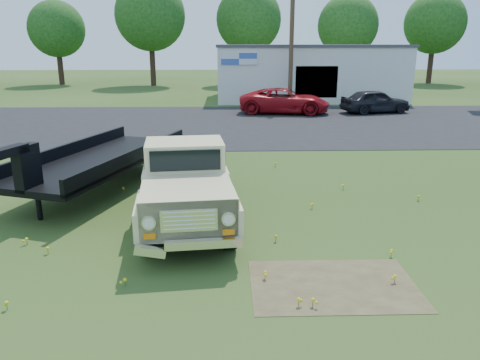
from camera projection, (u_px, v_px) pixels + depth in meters
name	position (u px, v px, depth m)	size (l,w,h in m)	color
ground	(244.00, 225.00, 11.33)	(140.00, 140.00, 0.00)	#264215
asphalt_lot	(234.00, 123.00, 25.72)	(90.00, 14.00, 0.02)	black
dirt_patch_a	(333.00, 285.00, 8.49)	(3.00, 2.00, 0.01)	#4D4129
dirt_patch_b	(176.00, 184.00, 14.63)	(2.20, 1.60, 0.01)	#4D4129
commercial_building	(307.00, 72.00, 36.81)	(14.20, 8.20, 4.15)	silver
utility_pole_mid	(292.00, 38.00, 31.26)	(1.60, 0.30, 9.00)	#41331E
treeline_b	(57.00, 29.00, 48.56)	(5.76, 5.76, 8.57)	#342017
treeline_c	(150.00, 16.00, 47.05)	(7.04, 7.04, 10.47)	#342017
treeline_d	(249.00, 19.00, 48.38)	(6.72, 6.72, 10.00)	#342017
treeline_e	(348.00, 25.00, 47.41)	(6.08, 6.08, 9.04)	#342017
treeline_f	(435.00, 23.00, 50.00)	(6.40, 6.40, 9.52)	#342017
vintage_pickup_truck	(186.00, 182.00, 11.28)	(2.17, 5.59, 2.03)	beige
flatbed_trailer	(100.00, 156.00, 13.94)	(2.45, 7.34, 2.00)	black
red_pickup	(285.00, 101.00, 29.16)	(2.57, 5.57, 1.55)	maroon
dark_sedan	(375.00, 101.00, 29.34)	(1.72, 4.28, 1.46)	black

